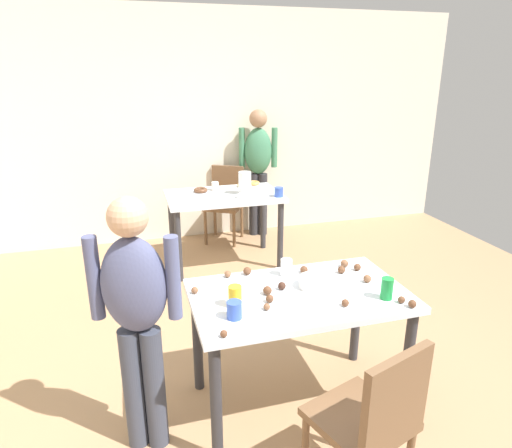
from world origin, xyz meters
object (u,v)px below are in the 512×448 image
Objects in this scene: person_girl_near at (137,309)px; dining_table_near at (299,309)px; chair_near_table at (373,417)px; pitcher_far at (245,183)px; person_adult_far at (258,162)px; mixing_bowl at (313,282)px; dining_table_far at (224,205)px; chair_far_table at (226,199)px; soda_can at (387,289)px.

dining_table_near is at bearing 4.97° from person_girl_near.
pitcher_far is at bearing 86.60° from chair_near_table.
person_adult_far reaches higher than chair_near_table.
dining_table_near is at bearing -96.52° from pitcher_far.
chair_near_table is 5.24× the size of mixing_bowl.
pitcher_far reaches higher than chair_near_table.
person_girl_near is (-0.92, -2.26, 0.19)m from dining_table_far.
dining_table_near is 0.81× the size of person_adult_far.
pitcher_far is (0.21, -0.05, 0.22)m from dining_table_far.
chair_far_table is at bearing 92.82° from pitcher_far.
soda_can is (1.32, -0.12, -0.02)m from person_girl_near.
chair_near_table is 2.89m from pitcher_far.
person_adult_far is (1.51, 3.01, 0.07)m from person_girl_near.
chair_far_table is 3.83× the size of pitcher_far.
soda_can is (0.40, -2.38, 0.17)m from dining_table_far.
pitcher_far is at bearing 83.48° from dining_table_near.
dining_table_far is 9.32× the size of soda_can.
chair_far_table is at bearing 76.48° from dining_table_far.
dining_table_near is at bearing -157.32° from mixing_bowl.
chair_far_table reaches higher than dining_table_far.
chair_far_table is 3.18m from person_girl_near.
dining_table_far is at bearing 91.77° from mixing_bowl.
dining_table_far is 2.45m from person_girl_near.
pitcher_far is (0.14, 2.09, 0.08)m from mixing_bowl.
dining_table_far is (0.04, 2.18, -0.00)m from dining_table_near.
person_adult_far is at bearing 52.12° from dining_table_far.
chair_far_table is (0.17, 0.70, -0.14)m from dining_table_far.
dining_table_near is at bearing -101.89° from person_adult_far.
person_girl_near is at bearing -117.14° from pitcher_far.
chair_far_table is 0.58× the size of person_adult_far.
person_girl_near is 6.17× the size of pitcher_far.
soda_can is (0.43, -0.20, 0.17)m from dining_table_near.
soda_can is (0.23, -3.08, 0.31)m from chair_far_table.
dining_table_far is 0.81× the size of person_girl_near.
person_girl_near is (-0.89, -0.08, 0.19)m from dining_table_near.
dining_table_near is 7.33× the size of mixing_bowl.
person_girl_near is 3.36m from person_adult_far.
dining_table_near is 2.15m from pitcher_far.
soda_can is (0.36, 0.53, 0.31)m from chair_near_table.
dining_table_far is at bearing 99.46° from soda_can.
soda_can is at bearing -5.16° from person_girl_near.
chair_far_table is 0.62× the size of person_girl_near.
pitcher_far is (0.24, 2.13, 0.22)m from dining_table_near.
dining_table_far is 0.31m from pitcher_far.
dining_table_far is 1.31× the size of chair_near_table.
dining_table_near is 0.87× the size of person_girl_near.
mixing_bowl is (-0.10, -2.85, 0.29)m from chair_far_table.
person_adult_far reaches higher than dining_table_far.
chair_near_table is at bearing -92.10° from chair_far_table.
soda_can is (-0.18, -3.13, -0.09)m from person_adult_far.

